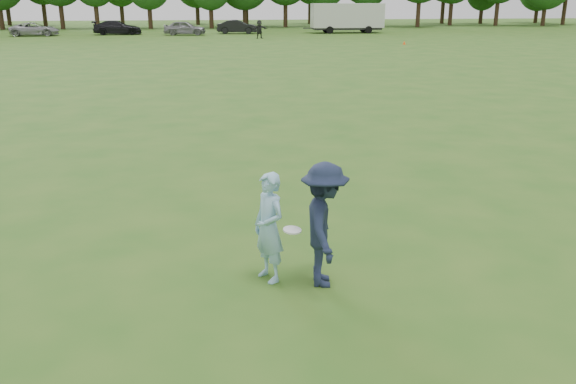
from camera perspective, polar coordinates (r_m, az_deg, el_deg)
name	(u,v)px	position (r m, az deg, el deg)	size (l,w,h in m)	color
ground	(341,262)	(10.00, 4.96, -6.58)	(200.00, 200.00, 0.00)	#295718
thrower	(269,227)	(9.09, -1.78, -3.34)	(0.61, 0.40, 1.69)	#90C3DF
defender	(324,225)	(8.94, 3.42, -3.09)	(1.21, 0.70, 1.88)	#1B233B
player_far_d	(259,29)	(62.24, -2.69, 14.98)	(1.64, 0.52, 1.77)	#272727
car_c	(35,29)	(71.04, -22.62, 13.88)	(2.26, 4.91, 1.36)	#9A999D
car_d	(117,28)	(70.52, -15.68, 14.59)	(2.07, 5.09, 1.48)	black
car_e	(185,28)	(68.16, -9.64, 14.90)	(1.78, 4.41, 1.50)	gray
car_f	(237,27)	(70.07, -4.75, 15.15)	(1.55, 4.45, 1.47)	black
field_cone	(404,43)	(55.47, 10.83, 13.56)	(0.28, 0.28, 0.30)	#FF4F0D
disc_in_play	(292,230)	(8.83, 0.40, -3.58)	(0.30, 0.30, 0.06)	white
cargo_trailer	(347,17)	(71.47, 5.56, 16.02)	(9.00, 2.75, 3.20)	silver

